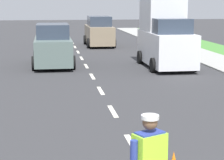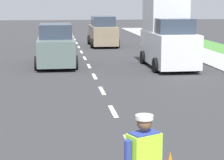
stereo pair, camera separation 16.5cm
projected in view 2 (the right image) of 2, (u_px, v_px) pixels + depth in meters
The scene contains 5 objects.
ground_plane at pixel (84, 58), 24.78m from camera, with size 96.00×96.00×0.00m, color #333335.
lane_center_line at pixel (80, 49), 28.87m from camera, with size 0.14×46.40×0.01m.
delivery_truck at pixel (168, 35), 21.07m from camera, with size 2.16×4.60×3.54m.
car_outgoing_far at pixel (103, 32), 30.85m from camera, with size 2.00×4.34×2.15m.
car_oncoming_second at pixel (56, 46), 21.57m from camera, with size 2.05×4.37×2.11m.
Camera 2 is at (-1.68, -3.59, 3.28)m, focal length 68.63 mm.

